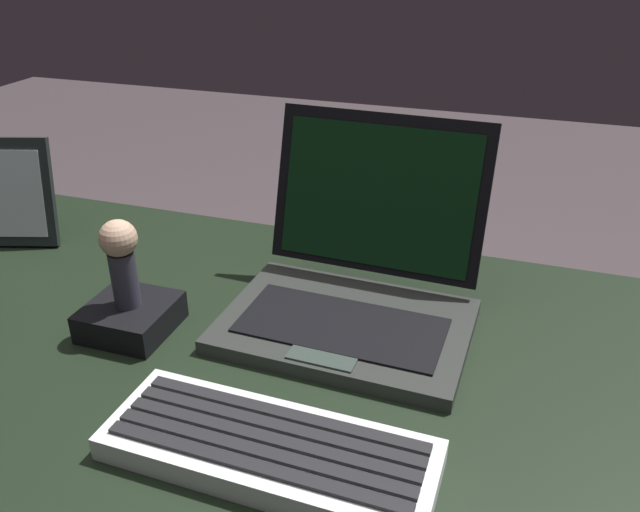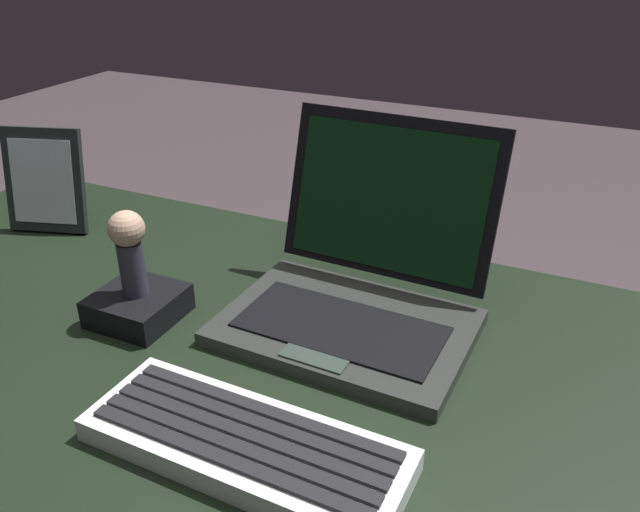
{
  "view_description": "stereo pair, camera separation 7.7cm",
  "coord_description": "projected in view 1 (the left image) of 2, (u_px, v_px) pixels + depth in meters",
  "views": [
    {
      "loc": [
        0.16,
        -0.6,
        1.21
      ],
      "look_at": [
        -0.06,
        0.05,
        0.85
      ],
      "focal_mm": 36.08,
      "sensor_mm": 36.0,
      "label": 1
    },
    {
      "loc": [
        0.23,
        -0.57,
        1.21
      ],
      "look_at": [
        -0.06,
        0.05,
        0.85
      ],
      "focal_mm": 36.08,
      "sensor_mm": 36.0,
      "label": 2
    }
  ],
  "objects": [
    {
      "name": "photo_frame",
      "position": [
        11.0,
        193.0,
        1.02
      ],
      "size": [
        0.14,
        0.08,
        0.17
      ],
      "color": "black",
      "rests_on": "desk"
    },
    {
      "name": "figurine_stand",
      "position": [
        131.0,
        317.0,
        0.82
      ],
      "size": [
        0.11,
        0.11,
        0.04
      ],
      "primitive_type": "cube",
      "color": "black",
      "rests_on": "desk"
    },
    {
      "name": "figurine",
      "position": [
        121.0,
        257.0,
        0.78
      ],
      "size": [
        0.05,
        0.05,
        0.12
      ],
      "color": "#32313F",
      "rests_on": "figurine_stand"
    },
    {
      "name": "external_keyboard",
      "position": [
        269.0,
        449.0,
        0.63
      ],
      "size": [
        0.33,
        0.13,
        0.03
      ],
      "color": "silver",
      "rests_on": "desk"
    },
    {
      "name": "laptop_front",
      "position": [
        356.0,
        283.0,
        0.84
      ],
      "size": [
        0.32,
        0.29,
        0.24
      ],
      "color": "#2A2D2A",
      "rests_on": "desk"
    },
    {
      "name": "desk",
      "position": [
        348.0,
        435.0,
        0.81
      ],
      "size": [
        1.65,
        0.68,
        0.74
      ],
      "color": "black",
      "rests_on": "ground"
    }
  ]
}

